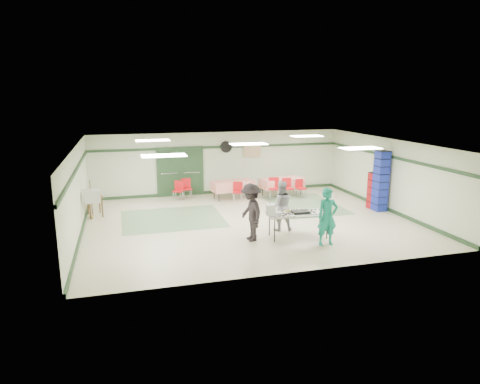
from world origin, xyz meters
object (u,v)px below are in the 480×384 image
object	(u,v)px
chair_loose_b	(179,189)
office_printer	(92,196)
chair_loose_a	(186,187)
crate_stack_blue_a	(378,194)
volunteer_teal	(327,217)
dining_table_a	(282,183)
volunteer_grey	(281,206)
volunteer_dark	(251,212)
crate_stack_blue_b	(381,181)
chair_d	(238,190)
printer_table	(94,199)
crate_stack_red	(375,191)
serving_table	(298,215)
chair_a	(287,186)
dining_table_b	(233,185)
chair_b	(274,186)
chair_c	(300,186)
broom	(91,199)

from	to	relation	value
chair_loose_b	office_printer	xyz separation A→B (m)	(-3.22, -2.42, 0.45)
chair_loose_a	crate_stack_blue_a	world-z (taller)	crate_stack_blue_a
volunteer_teal	dining_table_a	distance (m)	6.28
volunteer_grey	volunteer_dark	size ratio (longest dim) A/B	0.93
crate_stack_blue_b	office_printer	distance (m)	10.37
chair_d	printer_table	bearing A→B (deg)	-155.40
dining_table_a	crate_stack_blue_b	size ratio (longest dim) A/B	0.86
volunteer_dark	chair_loose_b	size ratio (longest dim) A/B	2.12
crate_stack_blue_a	crate_stack_red	xyz separation A→B (m)	(0.00, 0.19, 0.09)
volunteer_teal	printer_table	bearing A→B (deg)	144.54
serving_table	chair_loose_a	distance (m)	6.37
office_printer	crate_stack_blue_a	bearing A→B (deg)	-11.86
volunteer_grey	crate_stack_blue_b	xyz separation A→B (m)	(4.44, 1.22, 0.33)
volunteer_dark	crate_stack_blue_a	xyz separation A→B (m)	(5.64, 2.03, -0.25)
volunteer_teal	chair_a	bearing A→B (deg)	81.42
dining_table_b	office_printer	size ratio (longest dim) A/B	3.47
dining_table_a	chair_loose_a	world-z (taller)	chair_loose_a
chair_d	office_printer	world-z (taller)	office_printer
crate_stack_red	crate_stack_blue_b	distance (m)	0.54
dining_table_b	chair_b	size ratio (longest dim) A/B	2.00
serving_table	printer_table	xyz separation A→B (m)	(-6.13, 4.18, -0.09)
volunteer_grey	chair_b	distance (m)	4.16
dining_table_b	chair_c	distance (m)	2.87
volunteer_dark	chair_c	size ratio (longest dim) A/B	2.20
chair_b	chair_loose_a	world-z (taller)	chair_b
chair_loose_a	broom	bearing A→B (deg)	-154.82
office_printer	crate_stack_red	bearing A→B (deg)	-10.79
office_printer	dining_table_b	bearing A→B (deg)	15.41
serving_table	volunteer_teal	world-z (taller)	volunteer_teal
crate_stack_blue_a	crate_stack_blue_b	xyz separation A→B (m)	(0.00, -0.13, 0.52)
chair_a	crate_stack_red	bearing A→B (deg)	-44.27
volunteer_dark	dining_table_a	xyz separation A→B (m)	(2.99, 5.22, -0.30)
crate_stack_blue_a	broom	world-z (taller)	broom
chair_loose_b	crate_stack_red	distance (m)	7.80
volunteer_dark	broom	xyz separation A→B (m)	(-4.74, 3.72, -0.15)
chair_loose_b	crate_stack_blue_b	size ratio (longest dim) A/B	0.36
crate_stack_blue_b	broom	size ratio (longest dim) A/B	1.65
dining_table_b	chair_c	size ratio (longest dim) A/B	2.31
chair_a	printer_table	xyz separation A→B (m)	(-7.68, -0.60, 0.10)
dining_table_b	crate_stack_blue_a	distance (m)	5.80
crate_stack_blue_a	printer_table	distance (m)	10.50
office_printer	volunteer_teal	bearing A→B (deg)	-37.32
crate_stack_blue_b	broom	distance (m)	10.55
volunteer_dark	dining_table_a	distance (m)	6.02
crate_stack_blue_a	crate_stack_blue_b	world-z (taller)	crate_stack_blue_b
volunteer_teal	chair_b	distance (m)	5.65
chair_b	chair_loose_b	xyz separation A→B (m)	(-3.86, 0.84, -0.06)
serving_table	chair_a	distance (m)	5.02
volunteer_dark	crate_stack_blue_b	world-z (taller)	crate_stack_blue_b
volunteer_grey	printer_table	distance (m)	6.76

